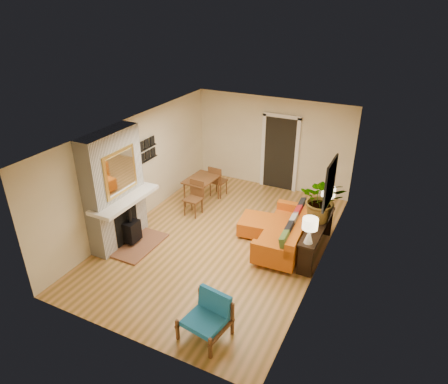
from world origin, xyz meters
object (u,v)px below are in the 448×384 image
(sofa, at_px, (288,233))
(blue_chair, at_px, (209,314))
(console_table, at_px, (317,231))
(lamp_far, at_px, (328,196))
(ottoman, at_px, (257,225))
(dining_table, at_px, (204,184))
(lamp_near, at_px, (310,228))
(houseplant, at_px, (322,199))

(sofa, height_order, blue_chair, sofa)
(console_table, distance_m, lamp_far, 0.89)
(ottoman, relative_size, lamp_far, 1.59)
(ottoman, distance_m, dining_table, 1.99)
(dining_table, height_order, lamp_near, lamp_near)
(lamp_near, bearing_deg, console_table, 90.00)
(console_table, height_order, lamp_far, lamp_far)
(sofa, bearing_deg, dining_table, 160.15)
(sofa, distance_m, houseplant, 1.08)
(console_table, bearing_deg, lamp_near, -90.00)
(console_table, bearing_deg, houseplant, 92.72)
(console_table, bearing_deg, dining_table, 163.96)
(ottoman, height_order, houseplant, houseplant)
(lamp_near, height_order, houseplant, houseplant)
(blue_chair, xyz_separation_m, lamp_far, (0.99, 3.76, 0.66))
(lamp_far, distance_m, houseplant, 0.56)
(blue_chair, xyz_separation_m, lamp_near, (0.99, 2.27, 0.66))
(sofa, distance_m, lamp_near, 1.18)
(blue_chair, height_order, console_table, blue_chair)
(sofa, xyz_separation_m, console_table, (0.61, 0.02, 0.22))
(ottoman, xyz_separation_m, lamp_far, (1.44, 0.56, 0.84))
(blue_chair, relative_size, console_table, 0.44)
(console_table, relative_size, lamp_near, 3.43)
(lamp_near, relative_size, houseplant, 0.54)
(ottoman, relative_size, dining_table, 0.51)
(blue_chair, bearing_deg, sofa, 82.71)
(lamp_near, relative_size, lamp_far, 1.00)
(console_table, height_order, houseplant, houseplant)
(blue_chair, height_order, houseplant, houseplant)
(dining_table, relative_size, houseplant, 1.66)
(blue_chair, distance_m, lamp_near, 2.56)
(ottoman, height_order, lamp_far, lamp_far)
(sofa, relative_size, houseplant, 2.11)
(dining_table, xyz_separation_m, lamp_far, (3.25, -0.19, 0.48))
(dining_table, bearing_deg, console_table, -16.04)
(dining_table, xyz_separation_m, console_table, (3.25, -0.93, -0.01))
(dining_table, relative_size, lamp_far, 3.10)
(dining_table, xyz_separation_m, houseplant, (3.24, -0.72, 0.64))
(sofa, distance_m, console_table, 0.65)
(lamp_near, bearing_deg, ottoman, 146.89)
(ottoman, xyz_separation_m, console_table, (1.44, -0.19, 0.35))
(lamp_near, distance_m, houseplant, 0.97)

